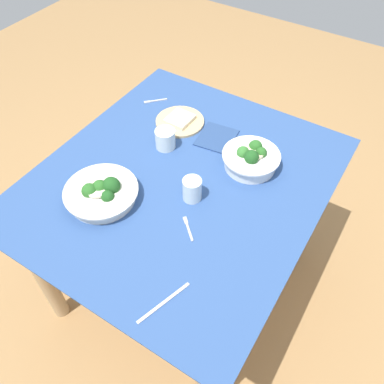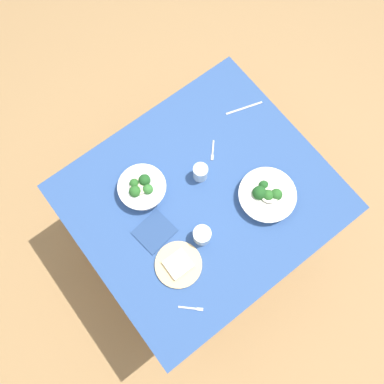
{
  "view_description": "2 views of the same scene",
  "coord_description": "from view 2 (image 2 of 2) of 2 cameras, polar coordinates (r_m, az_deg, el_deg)",
  "views": [
    {
      "loc": [
        -0.87,
        -0.6,
        1.88
      ],
      "look_at": [
        -0.04,
        -0.08,
        0.77
      ],
      "focal_mm": 37.26,
      "sensor_mm": 36.0,
      "label": 1
    },
    {
      "loc": [
        0.39,
        0.44,
        2.69
      ],
      "look_at": [
        0.02,
        -0.05,
        0.77
      ],
      "focal_mm": 39.75,
      "sensor_mm": 36.0,
      "label": 2
    }
  ],
  "objects": [
    {
      "name": "ground_plane",
      "position": [
        2.76,
        0.98,
        -5.23
      ],
      "size": [
        6.0,
        6.0,
        0.0
      ],
      "primitive_type": "plane",
      "color": "#9E7547"
    },
    {
      "name": "dining_table",
      "position": [
        2.14,
        1.27,
        -1.57
      ],
      "size": [
        1.19,
        1.05,
        0.76
      ],
      "color": "#2D4C84",
      "rests_on": "ground_plane"
    },
    {
      "name": "broccoli_bowl_far",
      "position": [
        2.02,
        9.99,
        -0.41
      ],
      "size": [
        0.27,
        0.27,
        0.09
      ],
      "color": "silver",
      "rests_on": "dining_table"
    },
    {
      "name": "broccoli_bowl_near",
      "position": [
        2.0,
        -6.71,
        0.54
      ],
      "size": [
        0.23,
        0.23,
        0.1
      ],
      "color": "white",
      "rests_on": "dining_table"
    },
    {
      "name": "bread_side_plate",
      "position": [
        1.94,
        -1.84,
        -9.7
      ],
      "size": [
        0.21,
        0.21,
        0.03
      ],
      "color": "#D6B27A",
      "rests_on": "dining_table"
    },
    {
      "name": "water_glass_center",
      "position": [
        2.01,
        1.13,
        2.65
      ],
      "size": [
        0.07,
        0.07,
        0.09
      ],
      "primitive_type": "cylinder",
      "color": "silver",
      "rests_on": "dining_table"
    },
    {
      "name": "water_glass_side",
      "position": [
        1.93,
        1.36,
        -5.82
      ],
      "size": [
        0.08,
        0.08,
        0.08
      ],
      "primitive_type": "cylinder",
      "color": "silver",
      "rests_on": "dining_table"
    },
    {
      "name": "fork_by_far_bowl",
      "position": [
        2.1,
        2.8,
        5.49
      ],
      "size": [
        0.08,
        0.08,
        0.0
      ],
      "rotation": [
        0.0,
        0.0,
        0.83
      ],
      "color": "#B7B7BC",
      "rests_on": "dining_table"
    },
    {
      "name": "fork_by_near_bowl",
      "position": [
        1.93,
        -0.02,
        -15.33
      ],
      "size": [
        0.09,
        0.08,
        0.0
      ],
      "rotation": [
        0.0,
        0.0,
        2.38
      ],
      "color": "#B7B7BC",
      "rests_on": "dining_table"
    },
    {
      "name": "table_knife_left",
      "position": [
        2.22,
        7.01,
        11.11
      ],
      "size": [
        0.19,
        0.07,
        0.0
      ],
      "primitive_type": "cube",
      "rotation": [
        0.0,
        0.0,
        5.98
      ],
      "color": "#B7B7BC",
      "rests_on": "dining_table"
    },
    {
      "name": "napkin_folded_upper",
      "position": [
        1.98,
        -5.02,
        -5.34
      ],
      "size": [
        0.18,
        0.17,
        0.01
      ],
      "primitive_type": "cube",
      "rotation": [
        0.0,
        0.0,
        0.13
      ],
      "color": "navy",
      "rests_on": "dining_table"
    }
  ]
}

